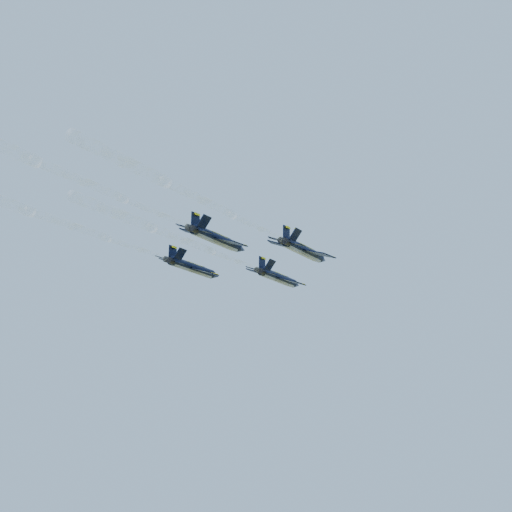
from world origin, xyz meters
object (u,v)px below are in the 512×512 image
Objects in this scene: jet_lead at (279,278)px; jet_right at (304,251)px; jet_slot at (217,239)px; jet_left at (193,268)px.

jet_lead and jet_right have the same top height.
jet_left is at bearing 138.32° from jet_slot.
jet_right is (19.04, 4.56, 0.00)m from jet_left.
jet_slot is at bearing -86.54° from jet_lead.
jet_left is 14.56m from jet_slot.
jet_right is at bearing 51.20° from jet_slot.
jet_right is at bearing 3.25° from jet_left.
jet_right is (11.71, -8.73, 0.00)m from jet_lead.
jet_lead is at bearing 133.08° from jet_right.
jet_right and jet_slot have the same top height.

